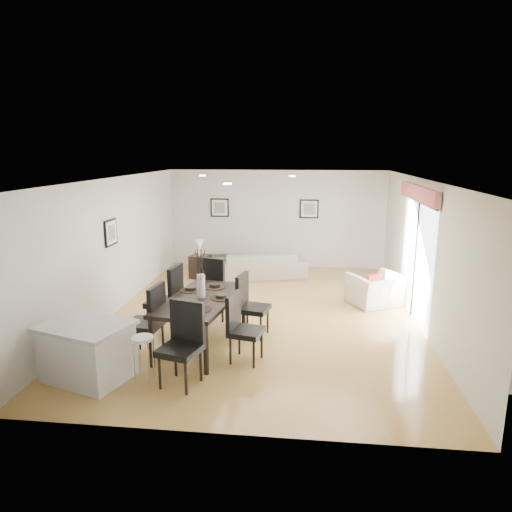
# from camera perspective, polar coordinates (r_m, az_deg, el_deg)

# --- Properties ---
(ground) EXTENTS (8.00, 8.00, 0.00)m
(ground) POSITION_cam_1_polar(r_m,az_deg,el_deg) (9.24, 0.80, -7.31)
(ground) COLOR #B18A48
(ground) RESTS_ON ground
(wall_back) EXTENTS (6.00, 0.04, 2.70)m
(wall_back) POSITION_cam_1_polar(r_m,az_deg,el_deg) (12.79, 2.57, 4.64)
(wall_back) COLOR beige
(wall_back) RESTS_ON ground
(wall_front) EXTENTS (6.00, 0.04, 2.70)m
(wall_front) POSITION_cam_1_polar(r_m,az_deg,el_deg) (5.05, -3.61, -8.60)
(wall_front) COLOR beige
(wall_front) RESTS_ON ground
(wall_left) EXTENTS (0.04, 8.00, 2.70)m
(wall_left) POSITION_cam_1_polar(r_m,az_deg,el_deg) (9.62, -17.26, 1.27)
(wall_left) COLOR beige
(wall_left) RESTS_ON ground
(wall_right) EXTENTS (0.04, 8.00, 2.70)m
(wall_right) POSITION_cam_1_polar(r_m,az_deg,el_deg) (9.09, 20.02, 0.41)
(wall_right) COLOR beige
(wall_right) RESTS_ON ground
(ceiling) EXTENTS (6.00, 8.00, 0.02)m
(ceiling) POSITION_cam_1_polar(r_m,az_deg,el_deg) (8.68, 0.86, 9.65)
(ceiling) COLOR white
(ceiling) RESTS_ON wall_back
(sofa) EXTENTS (2.50, 1.48, 0.68)m
(sofa) POSITION_cam_1_polar(r_m,az_deg,el_deg) (11.77, 0.49, -1.09)
(sofa) COLOR gray
(sofa) RESTS_ON ground
(armchair) EXTENTS (1.33, 1.28, 0.67)m
(armchair) POSITION_cam_1_polar(r_m,az_deg,el_deg) (10.02, 14.78, -4.11)
(armchair) COLOR beige
(armchair) RESTS_ON ground
(dining_table) EXTENTS (1.32, 2.17, 0.85)m
(dining_table) POSITION_cam_1_polar(r_m,az_deg,el_deg) (7.64, -6.82, -5.77)
(dining_table) COLOR black
(dining_table) RESTS_ON ground
(dining_chair_wnear) EXTENTS (0.59, 0.59, 1.19)m
(dining_chair_wnear) POSITION_cam_1_polar(r_m,az_deg,el_deg) (7.40, -13.13, -7.45)
(dining_chair_wnear) COLOR black
(dining_chair_wnear) RESTS_ON ground
(dining_chair_wfar) EXTENTS (0.62, 0.62, 1.24)m
(dining_chair_wfar) POSITION_cam_1_polar(r_m,az_deg,el_deg) (8.30, -10.81, -4.88)
(dining_chair_wfar) COLOR black
(dining_chair_wfar) RESTS_ON ground
(dining_chair_enear) EXTENTS (0.58, 0.58, 1.08)m
(dining_chair_enear) POSITION_cam_1_polar(r_m,az_deg,el_deg) (7.12, -1.95, -8.48)
(dining_chair_enear) COLOR black
(dining_chair_enear) RESTS_ON ground
(dining_chair_efar) EXTENTS (0.60, 0.60, 1.12)m
(dining_chair_efar) POSITION_cam_1_polar(r_m,az_deg,el_deg) (8.06, -0.93, -5.71)
(dining_chair_efar) COLOR black
(dining_chair_efar) RESTS_ON ground
(dining_chair_head) EXTENTS (0.65, 0.65, 1.17)m
(dining_chair_head) POSITION_cam_1_polar(r_m,az_deg,el_deg) (6.54, -9.08, -10.16)
(dining_chair_head) COLOR black
(dining_chair_head) RESTS_ON ground
(dining_chair_foot) EXTENTS (0.70, 0.70, 1.25)m
(dining_chair_foot) POSITION_cam_1_polar(r_m,az_deg,el_deg) (8.83, -5.18, -3.56)
(dining_chair_foot) COLOR black
(dining_chair_foot) RESTS_ON ground
(vase) EXTENTS (0.99, 1.55, 0.82)m
(vase) POSITION_cam_1_polar(r_m,az_deg,el_deg) (7.52, -6.90, -2.90)
(vase) COLOR white
(vase) RESTS_ON dining_table
(coffee_table) EXTENTS (1.05, 0.75, 0.38)m
(coffee_table) POSITION_cam_1_polar(r_m,az_deg,el_deg) (12.60, -3.43, -0.88)
(coffee_table) COLOR black
(coffee_table) RESTS_ON ground
(side_table) EXTENTS (0.55, 0.55, 0.60)m
(side_table) POSITION_cam_1_polar(r_m,az_deg,el_deg) (11.85, -6.99, -1.31)
(side_table) COLOR black
(side_table) RESTS_ON ground
(table_lamp) EXTENTS (0.21, 0.21, 0.39)m
(table_lamp) POSITION_cam_1_polar(r_m,az_deg,el_deg) (11.73, -7.07, 1.31)
(table_lamp) COLOR white
(table_lamp) RESTS_ON side_table
(cushion) EXTENTS (0.30, 0.26, 0.31)m
(cushion) POSITION_cam_1_polar(r_m,az_deg,el_deg) (9.86, 14.38, -3.15)
(cushion) COLOR maroon
(cushion) RESTS_ON armchair
(kitchen_island) EXTENTS (1.41, 1.23, 0.83)m
(kitchen_island) POSITION_cam_1_polar(r_m,az_deg,el_deg) (7.07, -20.30, -11.06)
(kitchen_island) COLOR silver
(kitchen_island) RESTS_ON ground
(bar_stool) EXTENTS (0.31, 0.31, 0.68)m
(bar_stool) POSITION_cam_1_polar(r_m,az_deg,el_deg) (6.69, -13.98, -10.54)
(bar_stool) COLOR white
(bar_stool) RESTS_ON ground
(framed_print_back_left) EXTENTS (0.52, 0.04, 0.52)m
(framed_print_back_left) POSITION_cam_1_polar(r_m,az_deg,el_deg) (12.92, -4.56, 6.04)
(framed_print_back_left) COLOR black
(framed_print_back_left) RESTS_ON wall_back
(framed_print_back_right) EXTENTS (0.52, 0.04, 0.52)m
(framed_print_back_right) POSITION_cam_1_polar(r_m,az_deg,el_deg) (12.69, 6.65, 5.87)
(framed_print_back_right) COLOR black
(framed_print_back_right) RESTS_ON wall_back
(framed_print_left_wall) EXTENTS (0.04, 0.52, 0.52)m
(framed_print_left_wall) POSITION_cam_1_polar(r_m,az_deg,el_deg) (9.37, -17.69, 2.82)
(framed_print_left_wall) COLOR black
(framed_print_left_wall) RESTS_ON wall_left
(sliding_door) EXTENTS (0.12, 2.70, 2.57)m
(sliding_door) POSITION_cam_1_polar(r_m,az_deg,el_deg) (9.30, 19.48, 2.71)
(sliding_door) COLOR white
(sliding_door) RESTS_ON wall_right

